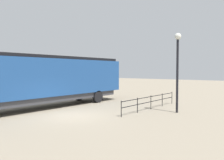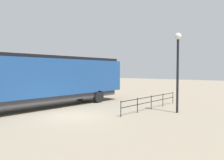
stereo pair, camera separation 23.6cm
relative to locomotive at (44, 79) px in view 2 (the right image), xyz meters
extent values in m
plane|color=gray|center=(4.17, -0.81, -2.30)|extent=(120.00, 120.00, 0.00)
cube|color=navy|center=(0.00, -0.55, 0.13)|extent=(2.82, 16.87, 2.84)
cube|color=black|center=(0.00, 6.61, -0.30)|extent=(2.71, 2.55, 1.99)
cube|color=black|center=(0.00, -0.55, 1.67)|extent=(2.54, 16.19, 0.24)
cube|color=#38383D|center=(0.00, -0.55, -1.52)|extent=(2.54, 15.52, 0.45)
cylinder|color=black|center=(-1.26, 4.85, -1.75)|extent=(0.30, 1.10, 1.10)
cylinder|color=black|center=(1.26, 4.85, -1.75)|extent=(0.30, 1.10, 1.10)
cylinder|color=black|center=(8.94, 4.62, 0.28)|extent=(0.16, 0.16, 5.15)
sphere|color=silver|center=(8.94, 4.62, 3.00)|extent=(0.46, 0.46, 0.46)
cube|color=black|center=(6.83, 4.70, -1.33)|extent=(0.04, 7.58, 0.04)
cube|color=black|center=(6.83, 4.70, -1.72)|extent=(0.04, 7.58, 0.04)
cylinder|color=black|center=(6.83, 0.91, -1.77)|extent=(0.05, 0.05, 1.05)
cylinder|color=black|center=(6.83, 2.81, -1.77)|extent=(0.05, 0.05, 1.05)
cylinder|color=black|center=(6.83, 4.70, -1.77)|extent=(0.05, 0.05, 1.05)
cylinder|color=black|center=(6.83, 6.60, -1.77)|extent=(0.05, 0.05, 1.05)
cylinder|color=black|center=(6.83, 8.49, -1.77)|extent=(0.05, 0.05, 1.05)
camera|label=1|loc=(15.44, -10.78, 0.67)|focal=37.18mm
camera|label=2|loc=(15.62, -10.63, 0.67)|focal=37.18mm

